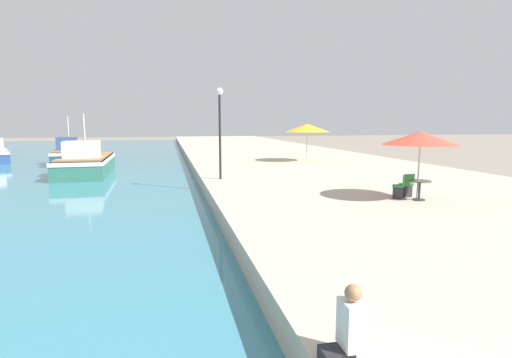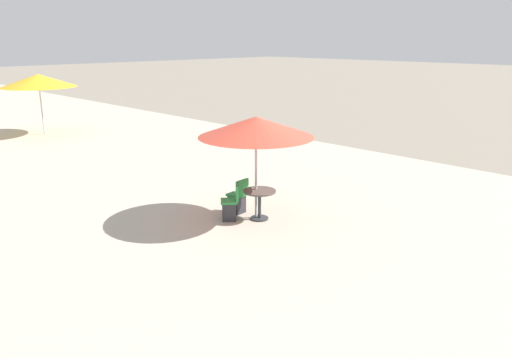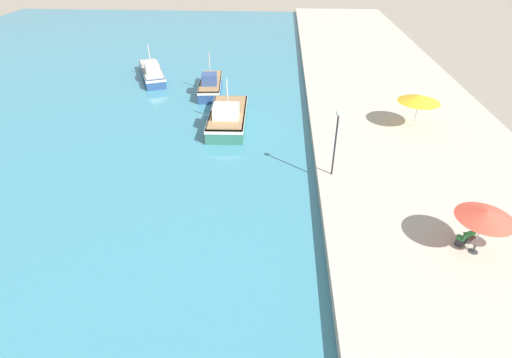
% 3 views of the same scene
% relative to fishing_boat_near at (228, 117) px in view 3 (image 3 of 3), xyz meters
% --- Properties ---
extents(water_basin, '(56.00, 90.00, 0.04)m').
position_rel_fishing_boat_near_xyz_m(water_basin, '(-20.94, 8.55, -0.83)').
color(water_basin, teal).
rests_on(water_basin, ground_plane).
extents(quay_promenade, '(16.00, 90.00, 0.68)m').
position_rel_fishing_boat_near_xyz_m(quay_promenade, '(15.06, 8.55, -0.50)').
color(quay_promenade, '#BCB29E').
rests_on(quay_promenade, ground_plane).
extents(fishing_boat_near, '(3.30, 7.85, 4.07)m').
position_rel_fishing_boat_near_xyz_m(fishing_boat_near, '(0.00, 0.00, 0.00)').
color(fishing_boat_near, '#33705B').
rests_on(fishing_boat_near, water_basin).
extents(fishing_boat_mid, '(2.79, 7.09, 4.03)m').
position_rel_fishing_boat_near_xyz_m(fishing_boat_mid, '(-2.74, 7.86, -0.01)').
color(fishing_boat_mid, navy).
rests_on(fishing_boat_mid, water_basin).
extents(fishing_boat_far, '(5.06, 8.32, 3.72)m').
position_rel_fishing_boat_near_xyz_m(fishing_boat_far, '(-9.99, 11.73, -0.07)').
color(fishing_boat_far, navy).
rests_on(fishing_boat_far, water_basin).
extents(cafe_umbrella_pink, '(2.78, 2.78, 2.53)m').
position_rel_fishing_boat_near_xyz_m(cafe_umbrella_pink, '(14.49, -15.58, 2.12)').
color(cafe_umbrella_pink, '#B7B7B7').
rests_on(cafe_umbrella_pink, quay_promenade).
extents(cafe_umbrella_white, '(3.31, 3.31, 2.74)m').
position_rel_fishing_boat_near_xyz_m(cafe_umbrella_white, '(15.44, -0.73, 2.29)').
color(cafe_umbrella_white, '#B7B7B7').
rests_on(cafe_umbrella_white, quay_promenade).
extents(cafe_table, '(0.80, 0.80, 0.74)m').
position_rel_fishing_boat_near_xyz_m(cafe_table, '(14.48, -15.72, 0.37)').
color(cafe_table, '#333338').
rests_on(cafe_table, quay_promenade).
extents(cafe_chair_left, '(0.44, 0.47, 0.91)m').
position_rel_fishing_boat_near_xyz_m(cafe_chair_left, '(14.41, -15.00, 0.16)').
color(cafe_chair_left, '#2D2D33').
rests_on(cafe_chair_left, quay_promenade).
extents(cafe_chair_right, '(0.59, 0.58, 0.91)m').
position_rel_fishing_boat_near_xyz_m(cafe_chair_right, '(13.93, -15.24, 0.16)').
color(cafe_chair_right, '#2D2D33').
rests_on(cafe_chair_right, quay_promenade).
extents(lamppost, '(0.36, 0.36, 4.56)m').
position_rel_fishing_boat_near_xyz_m(lamppost, '(8.01, -8.59, 2.93)').
color(lamppost, '#232328').
rests_on(lamppost, quay_promenade).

